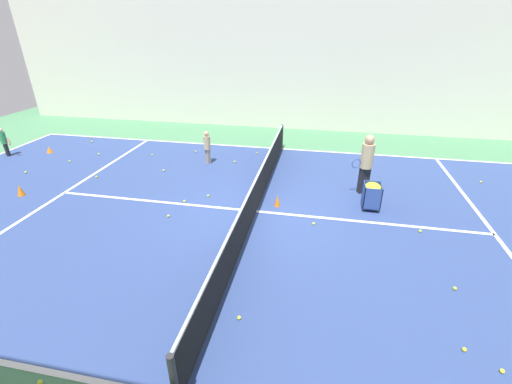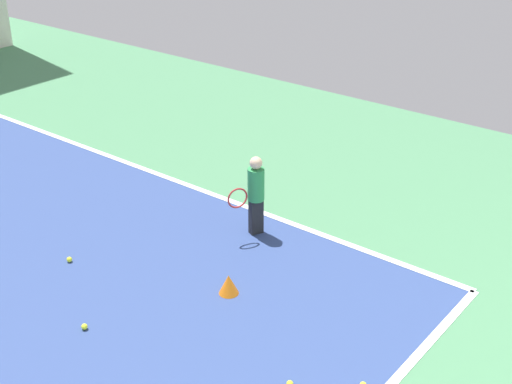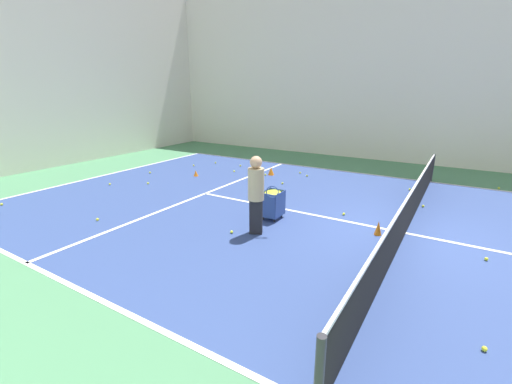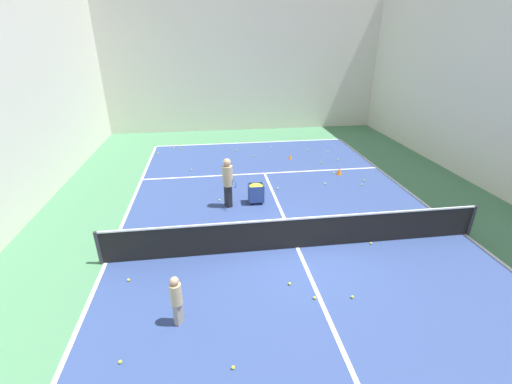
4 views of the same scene
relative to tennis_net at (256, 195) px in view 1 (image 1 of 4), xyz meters
name	(u,v)px [view 1 (image 1 of 4)]	position (x,y,z in m)	size (l,w,h in m)	color
ground_plane	(256,211)	(0.00, 0.00, -0.51)	(31.67, 31.67, 0.00)	#477F56
court_playing_area	(256,211)	(0.00, 0.00, -0.51)	(10.59, 21.51, 0.00)	navy
line_sideline_left	(281,149)	(-5.30, 0.00, -0.51)	(0.10, 21.51, 0.00)	white
line_service_near	(65,193)	(0.00, -5.92, -0.51)	(10.59, 0.10, 0.00)	white
line_service_far	(495,235)	(0.00, 5.92, -0.51)	(10.59, 0.10, 0.00)	white
line_centre_service	(256,211)	(0.00, 0.00, -0.51)	(0.10, 11.83, 0.00)	white
hall_enclosure_left	(293,36)	(-8.45, 0.00, 3.63)	(0.15, 27.97, 8.27)	silver
tennis_net	(256,195)	(0.00, 0.00, 0.00)	(10.89, 0.10, 0.98)	#2D2D33
player_near_baseline	(4,140)	(-2.43, -10.25, 0.12)	(0.29, 0.56, 1.10)	black
coach_at_net	(367,160)	(-1.79, 2.93, 0.52)	(0.51, 0.68, 1.80)	black
child_midcourt	(207,145)	(-3.19, -2.42, 0.18)	(0.33, 0.33, 1.20)	gray
ball_cart	(372,192)	(-0.78, 3.06, 0.01)	(0.55, 0.46, 0.74)	#2D478C
training_cone_0	(277,201)	(-0.43, 0.52, -0.34)	(0.16, 0.16, 0.33)	orange
training_cone_1	(20,190)	(0.41, -7.04, -0.34)	(0.21, 0.21, 0.34)	orange
training_cone_4	(49,150)	(-3.07, -8.95, -0.39)	(0.23, 0.23, 0.24)	orange
tennis_ball_0	(99,154)	(-3.20, -6.88, -0.47)	(0.07, 0.07, 0.07)	yellow
tennis_ball_2	(164,170)	(-2.14, -3.69, -0.47)	(0.07, 0.07, 0.07)	yellow
tennis_ball_4	(40,382)	(5.48, -2.04, -0.47)	(0.07, 0.07, 0.07)	yellow
tennis_ball_7	(208,196)	(-0.59, -1.55, -0.47)	(0.07, 0.07, 0.07)	yellow
tennis_ball_8	(196,151)	(-4.22, -3.28, -0.47)	(0.07, 0.07, 0.07)	yellow
tennis_ball_9	(92,142)	(-4.54, -8.12, -0.47)	(0.07, 0.07, 0.07)	yellow
tennis_ball_10	(235,162)	(-3.43, -1.47, -0.47)	(0.07, 0.07, 0.07)	yellow
tennis_ball_12	(70,161)	(-2.29, -7.48, -0.47)	(0.07, 0.07, 0.07)	yellow
tennis_ball_14	(464,349)	(3.72, 4.05, -0.47)	(0.07, 0.07, 0.07)	yellow
tennis_ball_16	(377,188)	(-2.10, 3.40, -0.47)	(0.07, 0.07, 0.07)	yellow
tennis_ball_17	(502,371)	(4.01, 4.47, -0.47)	(0.07, 0.07, 0.07)	yellow
tennis_ball_18	(184,201)	(-0.13, -2.12, -0.47)	(0.07, 0.07, 0.07)	yellow
tennis_ball_19	(91,137)	(-5.10, -8.54, -0.47)	(0.07, 0.07, 0.07)	yellow
tennis_ball_20	(481,182)	(-3.23, 6.73, -0.47)	(0.07, 0.07, 0.07)	yellow
tennis_ball_21	(314,224)	(0.40, 1.57, -0.47)	(0.07, 0.07, 0.07)	yellow
tennis_ball_22	(257,153)	(-4.53, -0.86, -0.47)	(0.07, 0.07, 0.07)	yellow
tennis_ball_23	(169,216)	(0.75, -2.21, -0.47)	(0.07, 0.07, 0.07)	yellow
tennis_ball_24	(455,288)	(2.27, 4.34, -0.47)	(0.07, 0.07, 0.07)	yellow
tennis_ball_25	(26,172)	(-1.07, -8.25, -0.47)	(0.07, 0.07, 0.07)	yellow
tennis_ball_28	(420,231)	(0.24, 4.15, -0.47)	(0.07, 0.07, 0.07)	yellow
tennis_ball_31	(97,177)	(-1.19, -5.63, -0.47)	(0.07, 0.07, 0.07)	yellow
tennis_ball_33	(152,155)	(-3.52, -4.79, -0.47)	(0.07, 0.07, 0.07)	yellow
tennis_ball_36	(231,258)	(2.18, -0.13, -0.47)	(0.07, 0.07, 0.07)	yellow
tennis_ball_38	(239,318)	(3.78, 0.45, -0.47)	(0.07, 0.07, 0.07)	yellow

